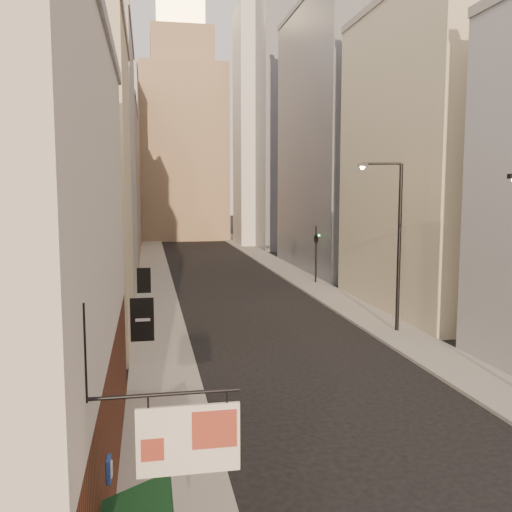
{
  "coord_description": "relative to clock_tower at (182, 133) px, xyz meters",
  "views": [
    {
      "loc": [
        -7.05,
        -5.45,
        7.96
      ],
      "look_at": [
        -2.08,
        20.62,
        4.93
      ],
      "focal_mm": 40.0,
      "sensor_mm": 36.0,
      "label": 1
    }
  ],
  "objects": [
    {
      "name": "clock_tower",
      "position": [
        0.0,
        0.0,
        0.0
      ],
      "size": [
        14.0,
        14.0,
        44.9
      ],
      "color": "#8C745B",
      "rests_on": "ground"
    },
    {
      "name": "right_bldg_beige",
      "position": [
        13.0,
        -62.0,
        -7.63
      ],
      "size": [
        8.0,
        16.0,
        20.0
      ],
      "primitive_type": "cube",
      "color": "#BAAE8B",
      "rests_on": "ground"
    },
    {
      "name": "left_bldg_beige",
      "position": [
        -11.0,
        -66.0,
        -9.63
      ],
      "size": [
        8.0,
        12.0,
        16.0
      ],
      "primitive_type": "cube",
      "color": "#BAAE8B",
      "rests_on": "ground"
    },
    {
      "name": "right_bldg_wingrid",
      "position": [
        13.0,
        -42.0,
        -4.63
      ],
      "size": [
        8.0,
        20.0,
        26.0
      ],
      "primitive_type": "cube",
      "color": "gray",
      "rests_on": "ground"
    },
    {
      "name": "sidewalk_left",
      "position": [
        -5.5,
        -37.0,
        -17.56
      ],
      "size": [
        3.0,
        140.0,
        0.15
      ],
      "primitive_type": "cube",
      "color": "gray",
      "rests_on": "ground"
    },
    {
      "name": "white_tower",
      "position": [
        11.0,
        -14.0,
        0.97
      ],
      "size": [
        8.0,
        8.0,
        41.5
      ],
      "color": "silver",
      "rests_on": "ground"
    },
    {
      "name": "traffic_light_right",
      "position": [
        8.08,
        -50.76,
        -13.82
      ],
      "size": [
        0.62,
        0.57,
        5.0
      ],
      "rotation": [
        0.0,
        0.0,
        3.13
      ],
      "color": "black",
      "rests_on": "ground"
    },
    {
      "name": "highrise",
      "position": [
        19.0,
        -14.0,
        8.02
      ],
      "size": [
        21.0,
        23.0,
        51.2
      ],
      "color": "gray",
      "rests_on": "ground"
    },
    {
      "name": "left_bldg_tan",
      "position": [
        -11.0,
        -32.0,
        -9.13
      ],
      "size": [
        8.0,
        18.0,
        17.0
      ],
      "primitive_type": "cube",
      "color": "#8C745B",
      "rests_on": "ground"
    },
    {
      "name": "streetlamp_mid",
      "position": [
        7.43,
        -67.93,
        -12.2
      ],
      "size": [
        2.43,
        0.89,
        9.52
      ],
      "rotation": [
        0.0,
        0.0,
        -0.28
      ],
      "color": "black",
      "rests_on": "ground"
    },
    {
      "name": "sidewalk_right",
      "position": [
        7.5,
        -37.0,
        -17.56
      ],
      "size": [
        3.0,
        140.0,
        0.15
      ],
      "primitive_type": "cube",
      "color": "gray",
      "rests_on": "ground"
    },
    {
      "name": "left_bldg_wingrid",
      "position": [
        -11.0,
        -12.0,
        -5.63
      ],
      "size": [
        8.0,
        20.0,
        24.0
      ],
      "primitive_type": "cube",
      "color": "gray",
      "rests_on": "ground"
    },
    {
      "name": "left_bldg_grey",
      "position": [
        -11.0,
        -50.0,
        -7.63
      ],
      "size": [
        8.0,
        16.0,
        20.0
      ],
      "primitive_type": "cube",
      "color": "#939398",
      "rests_on": "ground"
    }
  ]
}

